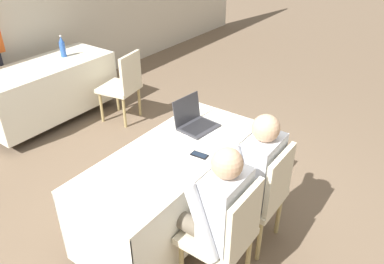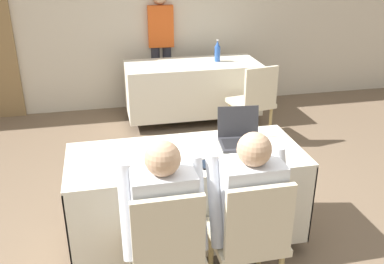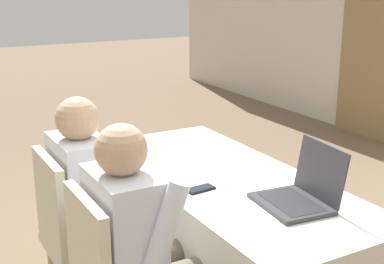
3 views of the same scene
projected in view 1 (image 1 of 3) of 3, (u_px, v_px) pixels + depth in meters
name	position (u px, v px, depth m)	size (l,w,h in m)	color
ground_plane	(174.00, 224.00, 3.29)	(24.00, 24.00, 0.00)	brown
conference_table_near	(173.00, 172.00, 3.00)	(1.69, 0.72, 0.76)	silver
conference_table_far	(46.00, 79.00, 4.67)	(1.69, 0.72, 0.76)	silver
laptop	(195.00, 122.00, 3.22)	(0.34, 0.32, 0.25)	#333338
cell_phone	(199.00, 155.00, 2.86)	(0.08, 0.14, 0.01)	black
paper_beside_laptop	(166.00, 142.00, 3.03)	(0.31, 0.36, 0.00)	white
paper_centre_table	(204.00, 132.00, 3.16)	(0.28, 0.34, 0.00)	white
water_bottle	(62.00, 47.00, 4.75)	(0.07, 0.07, 0.28)	#2D5BB7
chair_near_left	(226.00, 233.00, 2.52)	(0.44, 0.44, 0.91)	tan
chair_near_right	(262.00, 193.00, 2.88)	(0.44, 0.44, 0.91)	tan
chair_far_spare	(123.00, 84.00, 4.69)	(0.51, 0.51, 0.91)	tan
person_checkered_shirt	(214.00, 209.00, 2.49)	(0.50, 0.52, 1.17)	#665B4C
person_white_shirt	(251.00, 171.00, 2.85)	(0.50, 0.52, 1.17)	#665B4C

